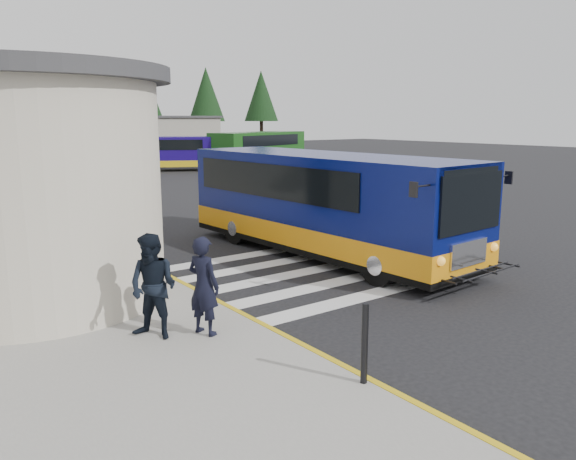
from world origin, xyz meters
TOP-DOWN VIEW (x-y plane):
  - ground at (0.00, 0.00)m, footprint 140.00×140.00m
  - curb_strip at (-4.05, 4.00)m, footprint 0.12×34.00m
  - crosswalk at (-0.50, -0.80)m, footprint 8.00×5.35m
  - depot_building at (6.00, 42.00)m, footprint 26.40×8.40m
  - tree_line at (6.29, 50.00)m, footprint 58.40×4.40m
  - transit_bus at (0.86, 0.43)m, footprint 3.79×10.53m
  - pedestrian_a at (-5.14, -3.37)m, footprint 0.63×0.76m
  - pedestrian_b at (-5.93, -3.01)m, footprint 1.08×1.14m
  - bollard at (-4.20, -6.45)m, footprint 0.10×0.10m
  - far_bus_a at (8.17, 28.66)m, footprint 8.75×6.14m
  - far_bus_b at (15.92, 26.48)m, footprint 9.92×5.66m

SIDE VIEW (x-z plane):
  - ground at x=0.00m, z-range 0.00..0.00m
  - crosswalk at x=-0.50m, z-range 0.00..0.01m
  - curb_strip at x=-4.05m, z-range 0.00..0.16m
  - bollard at x=-4.20m, z-range 0.15..1.36m
  - pedestrian_a at x=-5.14m, z-range 0.15..1.93m
  - pedestrian_b at x=-5.93m, z-range 0.15..2.00m
  - transit_bus at x=0.86m, z-range -0.06..2.87m
  - far_bus_a at x=8.17m, z-range 0.33..2.56m
  - far_bus_b at x=15.92m, z-range 0.37..2.84m
  - depot_building at x=6.00m, z-range 0.01..4.21m
  - tree_line at x=6.29m, z-range 1.77..11.77m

